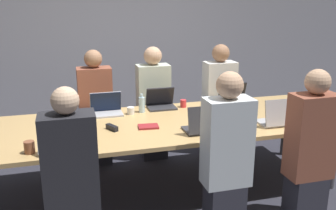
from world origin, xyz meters
The scene contains 22 objects.
ground_plane centered at (0.00, 0.00, 0.00)m, with size 24.00×24.00×0.00m, color #2D2D38.
curtain_wall centered at (0.00, 2.43, 1.40)m, with size 12.00×0.06×2.80m.
conference_table centered at (0.00, 0.00, 0.71)m, with size 4.04×1.30×0.76m.
laptop_far_midleft centered at (-0.46, 0.44, 0.83)m, with size 0.34×0.24×0.24m.
person_far_midleft centered at (-0.55, 0.86, 0.69)m, with size 0.40×0.24×1.42m.
cup_far_midleft centered at (-0.20, 0.36, 0.80)m, with size 0.08×0.08×0.08m.
laptop_near_left centered at (-0.94, -0.52, 0.83)m, with size 0.37×0.22×0.22m.
person_near_left centered at (-0.88, -0.93, 0.68)m, with size 0.40×0.24×1.41m.
cup_near_left centered at (-1.20, -0.48, 0.81)m, with size 0.09×0.09×0.10m.
laptop_near_midright centered at (0.36, -0.41, 0.84)m, with size 0.34×0.27×0.27m.
person_near_midright centered at (0.40, -0.86, 0.70)m, with size 0.40×0.24×1.44m.
cup_near_midright centered at (0.62, -0.39, 0.81)m, with size 0.09×0.09×0.10m.
laptop_near_right centered at (1.15, -0.40, 0.84)m, with size 0.34×0.28×0.28m.
person_near_right centered at (1.18, -0.92, 0.70)m, with size 0.40×0.24×1.43m.
laptop_far_right centered at (1.08, 0.47, 0.83)m, with size 0.35×0.25×0.25m.
person_far_right centered at (1.05, 0.83, 0.70)m, with size 0.40×0.24×1.44m.
laptop_far_center centered at (0.18, 0.52, 0.83)m, with size 0.33×0.24×0.24m.
person_far_center centered at (0.17, 0.85, 0.70)m, with size 0.40×0.24×1.44m.
cup_far_center centered at (0.44, 0.47, 0.81)m, with size 0.07×0.07×0.09m.
bottle_far_center centered at (-0.07, 0.40, 0.85)m, with size 0.07×0.07×0.21m.
stapler centered at (-0.47, -0.10, 0.79)m, with size 0.11×0.15×0.05m.
notebook centered at (-0.11, -0.12, 0.77)m, with size 0.21×0.16×0.02m.
Camera 1 is at (-0.86, -3.55, 2.01)m, focal length 40.00 mm.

